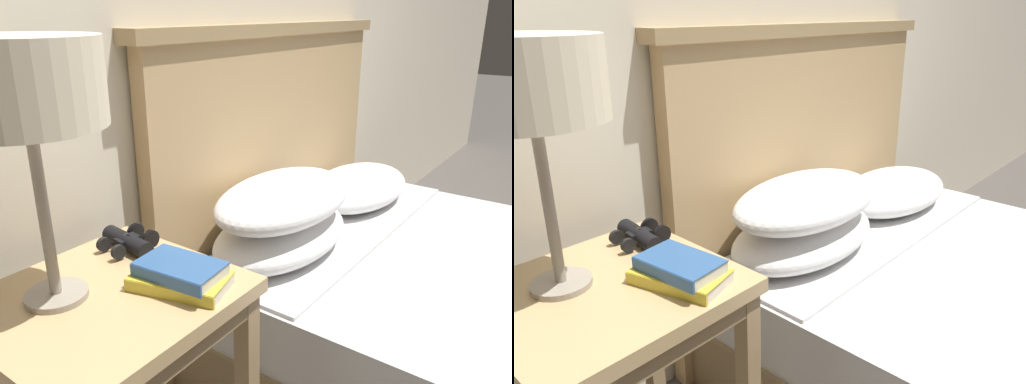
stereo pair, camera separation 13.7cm
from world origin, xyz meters
The scene contains 6 objects.
nightstand centered at (-0.54, 0.55, 0.57)m, with size 0.52×0.48×0.67m.
bed centered at (0.52, 0.03, 0.28)m, with size 1.45×1.88×1.19m.
table_lamp centered at (-0.61, 0.62, 1.11)m, with size 0.29×0.29×0.53m.
book_on_nightstand centered at (-0.42, 0.44, 0.68)m, with size 0.17×0.23×0.03m.
book_stacked_on_top centered at (-0.42, 0.44, 0.71)m, with size 0.13×0.20×0.03m.
binoculars_pair centered at (-0.37, 0.67, 0.69)m, with size 0.14×0.16×0.05m.
Camera 2 is at (-1.01, -0.36, 1.24)m, focal length 35.00 mm.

